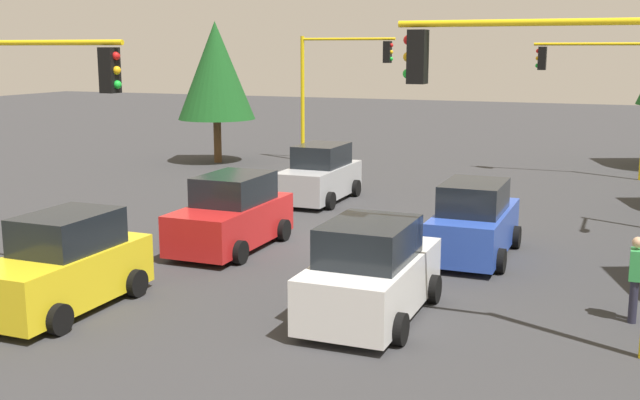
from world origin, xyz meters
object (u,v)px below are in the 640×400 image
object	(u,v)px
traffic_signal_near_left	(551,116)
car_silver	(320,175)
traffic_signal_far_left	(600,81)
car_red	(232,215)
car_yellow	(65,266)
traffic_signal_far_right	(338,74)
tree_opposite_side	(216,71)
car_white	(371,273)
car_blue	(474,223)
traffic_signal_near_right	(27,109)
pedestrian_crossing	(635,277)

from	to	relation	value
traffic_signal_near_left	car_silver	bearing A→B (deg)	-141.73
car_silver	traffic_signal_far_left	bearing A→B (deg)	135.90
car_red	car_yellow	size ratio (longest dim) A/B	1.06
traffic_signal_far_left	car_silver	size ratio (longest dim) A/B	1.35
traffic_signal_far_right	tree_opposite_side	world-z (taller)	tree_opposite_side
tree_opposite_side	car_red	distance (m)	16.59
car_white	car_yellow	distance (m)	6.24
traffic_signal_far_right	car_red	xyz separation A→B (m)	(15.96, 3.03, -3.23)
traffic_signal_far_left	tree_opposite_side	xyz separation A→B (m)	(2.00, -16.69, 0.29)
traffic_signal_far_left	car_blue	world-z (taller)	traffic_signal_far_left
traffic_signal_near_left	car_white	size ratio (longest dim) A/B	1.42
traffic_signal_far_right	traffic_signal_far_left	bearing A→B (deg)	90.00
traffic_signal_far_right	tree_opposite_side	distance (m)	5.64
car_red	car_white	world-z (taller)	same
traffic_signal_near_right	car_yellow	xyz separation A→B (m)	(1.61, 2.17, -3.03)
traffic_signal_near_right	tree_opposite_side	xyz separation A→B (m)	(-18.00, -5.33, 0.33)
traffic_signal_near_right	car_silver	size ratio (longest dim) A/B	1.33
traffic_signal_near_left	tree_opposite_side	world-z (taller)	tree_opposite_side
traffic_signal_near_right	traffic_signal_far_left	size ratio (longest dim) A/B	0.99
car_silver	traffic_signal_near_right	bearing A→B (deg)	-13.65
traffic_signal_near_right	traffic_signal_far_right	size ratio (longest dim) A/B	0.95
car_blue	tree_opposite_side	bearing A→B (deg)	-130.73
traffic_signal_near_left	car_silver	xyz separation A→B (m)	(-11.05, -8.71, -3.22)
traffic_signal_near_left	pedestrian_crossing	size ratio (longest dim) A/B	3.43
car_white	car_yellow	xyz separation A→B (m)	(1.85, -5.96, -0.00)
traffic_signal_far_left	tree_opposite_side	size ratio (longest dim) A/B	0.86
car_red	car_silver	distance (m)	7.02
traffic_signal_near_left	traffic_signal_far_right	size ratio (longest dim) A/B	1.00
car_blue	car_red	bearing A→B (deg)	-76.28
car_white	car_silver	distance (m)	12.10
car_yellow	pedestrian_crossing	size ratio (longest dim) A/B	2.32
traffic_signal_near_right	car_red	bearing A→B (deg)	143.57
car_blue	pedestrian_crossing	xyz separation A→B (m)	(3.62, 3.83, 0.01)
traffic_signal_near_right	car_blue	xyz separation A→B (m)	(-5.54, 9.14, -3.03)
car_blue	car_silver	distance (m)	8.49
traffic_signal_far_right	tree_opposite_side	bearing A→B (deg)	-69.24
traffic_signal_far_right	car_white	size ratio (longest dim) A/B	1.42
traffic_signal_near_right	tree_opposite_side	bearing A→B (deg)	-163.52
traffic_signal_far_left	car_yellow	bearing A→B (deg)	-23.03
traffic_signal_near_left	traffic_signal_near_right	xyz separation A→B (m)	(0.00, -11.40, -0.20)
traffic_signal_far_right	traffic_signal_far_left	distance (m)	11.41
tree_opposite_side	car_blue	bearing A→B (deg)	49.27
car_white	car_silver	bearing A→B (deg)	-153.24
car_silver	car_yellow	size ratio (longest dim) A/B	1.06
car_red	car_blue	distance (m)	6.35
traffic_signal_far_left	car_blue	size ratio (longest dim) A/B	1.36
traffic_signal_far_right	car_blue	world-z (taller)	traffic_signal_far_right
traffic_signal_far_right	car_yellow	bearing A→B (deg)	5.87
car_silver	car_red	bearing A→B (deg)	2.41
traffic_signal_far_left	pedestrian_crossing	bearing A→B (deg)	5.09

